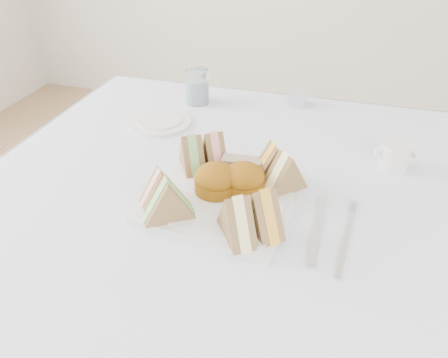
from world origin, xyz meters
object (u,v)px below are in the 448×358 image
(table, at_px, (220,304))
(serving_plate, at_px, (224,198))
(water_glass, at_px, (197,86))
(creamer_jug, at_px, (395,156))

(table, relative_size, serving_plate, 3.29)
(table, relative_size, water_glass, 9.34)
(table, xyz_separation_m, serving_plate, (0.03, -0.06, 0.38))
(table, bearing_deg, creamer_jug, 25.78)
(serving_plate, distance_m, water_glass, 0.48)
(table, bearing_deg, water_glass, 115.15)
(creamer_jug, bearing_deg, serving_plate, -162.33)
(table, bearing_deg, serving_plate, -63.65)
(table, height_order, serving_plate, serving_plate)
(serving_plate, height_order, water_glass, water_glass)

